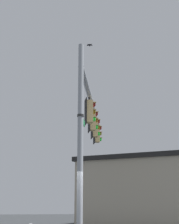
% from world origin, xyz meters
% --- Properties ---
extents(signal_pole, '(0.20, 0.20, 7.24)m').
position_xyz_m(signal_pole, '(0.00, 0.00, 3.62)').
color(signal_pole, gray).
rests_on(signal_pole, ground).
extents(mast_arm, '(8.01, 2.38, 0.22)m').
position_xyz_m(mast_arm, '(-3.98, 1.09, 6.35)').
color(mast_arm, gray).
extents(traffic_light_nearest_pole, '(0.54, 0.49, 1.31)m').
position_xyz_m(traffic_light_nearest_pole, '(-2.97, 0.83, 5.54)').
color(traffic_light_nearest_pole, black).
extents(traffic_light_mid_inner, '(0.54, 0.49, 1.31)m').
position_xyz_m(traffic_light_mid_inner, '(-4.41, 1.23, 5.54)').
color(traffic_light_mid_inner, black).
extents(traffic_light_mid_outer, '(0.54, 0.49, 1.31)m').
position_xyz_m(traffic_light_mid_outer, '(-5.86, 1.62, 5.54)').
color(traffic_light_mid_outer, black).
extents(traffic_light_arm_end, '(0.54, 0.49, 1.31)m').
position_xyz_m(traffic_light_arm_end, '(-7.30, 2.02, 5.54)').
color(traffic_light_arm_end, black).
extents(street_name_sign, '(1.28, 0.45, 0.22)m').
position_xyz_m(street_name_sign, '(-0.39, 0.11, 4.44)').
color(street_name_sign, '#147238').
extents(bird_flying, '(0.26, 0.33, 0.10)m').
position_xyz_m(bird_flying, '(-5.06, 1.18, 10.18)').
color(bird_flying, black).
extents(storefront_building, '(11.25, 11.79, 4.53)m').
position_xyz_m(storefront_building, '(-10.61, 6.72, 2.28)').
color(storefront_building, '#A89E89').
rests_on(storefront_building, ground).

